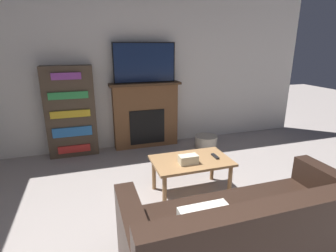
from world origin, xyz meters
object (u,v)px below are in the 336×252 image
(fireplace, at_px, (146,115))
(coffee_table, at_px, (191,164))
(bookshelf, at_px, (71,112))
(storage_basket, at_px, (206,142))
(couch, at_px, (251,240))
(tv, at_px, (145,63))

(fireplace, xyz_separation_m, coffee_table, (0.15, -1.75, -0.19))
(fireplace, bearing_deg, coffee_table, -85.06)
(fireplace, bearing_deg, bookshelf, -178.99)
(fireplace, xyz_separation_m, storage_basket, (1.00, -0.42, -0.47))
(couch, bearing_deg, bookshelf, 115.22)
(coffee_table, bearing_deg, couch, -89.97)
(tv, bearing_deg, bookshelf, -179.91)
(couch, distance_m, coffee_table, 1.24)
(coffee_table, relative_size, bookshelf, 0.64)
(tv, xyz_separation_m, bookshelf, (-1.24, -0.00, -0.75))
(bookshelf, bearing_deg, couch, -64.78)
(coffee_table, distance_m, storage_basket, 1.60)
(couch, height_order, bookshelf, bookshelf)
(storage_basket, bearing_deg, couch, -108.32)
(fireplace, xyz_separation_m, couch, (0.15, -2.99, -0.29))
(tv, distance_m, bookshelf, 1.46)
(fireplace, distance_m, couch, 3.01)
(fireplace, height_order, coffee_table, fireplace)
(coffee_table, relative_size, storage_basket, 2.36)
(couch, bearing_deg, fireplace, 92.91)
(fireplace, bearing_deg, couch, -87.09)
(tv, bearing_deg, couch, -87.07)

